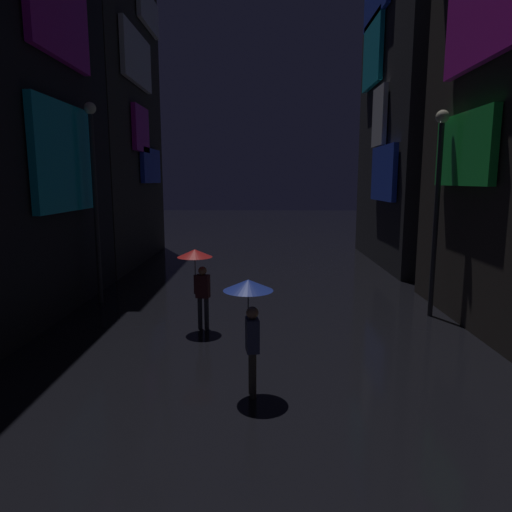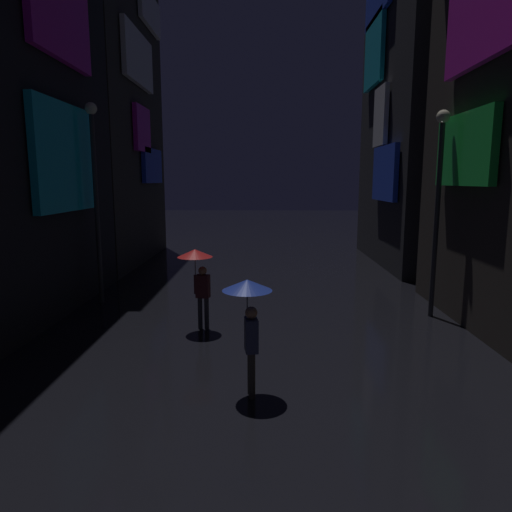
# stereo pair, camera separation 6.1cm
# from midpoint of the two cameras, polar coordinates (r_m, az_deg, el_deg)

# --- Properties ---
(building_left_far) EXTENTS (4.25, 8.84, 14.87)m
(building_left_far) POSITION_cam_midpoint_polar(r_m,az_deg,el_deg) (23.28, -19.09, 17.81)
(building_left_far) COLOR #33302D
(building_left_far) RESTS_ON ground
(building_right_far) EXTENTS (4.25, 8.67, 15.43)m
(building_right_far) POSITION_cam_midpoint_polar(r_m,az_deg,el_deg) (23.12, 20.56, 18.49)
(building_right_far) COLOR #232328
(building_right_far) RESTS_ON ground
(pedestrian_midstreet_centre_blue) EXTENTS (0.90, 0.90, 2.12)m
(pedestrian_midstreet_centre_blue) POSITION_cam_midpoint_polar(r_m,az_deg,el_deg) (8.16, -0.73, -6.14)
(pedestrian_midstreet_centre_blue) COLOR #38332D
(pedestrian_midstreet_centre_blue) RESTS_ON ground
(pedestrian_foreground_left_red) EXTENTS (0.90, 0.90, 2.12)m
(pedestrian_foreground_left_red) POSITION_cam_midpoint_polar(r_m,az_deg,el_deg) (11.80, -7.17, -1.32)
(pedestrian_foreground_left_red) COLOR #2D2D38
(pedestrian_foreground_left_red) RESTS_ON ground
(streetlamp_right_far) EXTENTS (0.36, 0.36, 5.73)m
(streetlamp_right_far) POSITION_cam_midpoint_polar(r_m,az_deg,el_deg) (13.65, 21.96, 7.53)
(streetlamp_right_far) COLOR #2D2D33
(streetlamp_right_far) RESTS_ON ground
(streetlamp_left_far) EXTENTS (0.36, 0.36, 6.16)m
(streetlamp_left_far) POSITION_cam_midpoint_polar(r_m,az_deg,el_deg) (15.00, -19.36, 8.69)
(streetlamp_left_far) COLOR #2D2D33
(streetlamp_left_far) RESTS_ON ground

